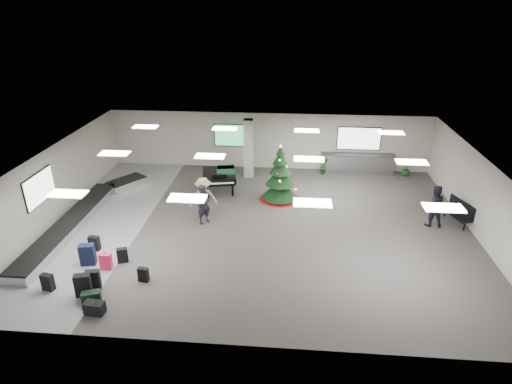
# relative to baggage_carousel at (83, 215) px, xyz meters

# --- Properties ---
(ground) EXTENTS (18.00, 18.00, 0.00)m
(ground) POSITION_rel_baggage_carousel_xyz_m (7.84, 0.08, -0.21)
(ground) COLOR #3C3937
(ground) RESTS_ON ground
(room_envelope) EXTENTS (18.02, 14.02, 3.21)m
(room_envelope) POSITION_rel_baggage_carousel_xyz_m (7.46, 0.75, 2.12)
(room_envelope) COLOR #A29E94
(room_envelope) RESTS_ON ground
(baggage_carousel) EXTENTS (2.28, 9.71, 0.43)m
(baggage_carousel) POSITION_rel_baggage_carousel_xyz_m (0.00, 0.00, 0.00)
(baggage_carousel) COLOR silver
(baggage_carousel) RESTS_ON ground
(service_counter) EXTENTS (4.05, 0.65, 1.08)m
(service_counter) POSITION_rel_baggage_carousel_xyz_m (12.84, 6.73, 0.33)
(service_counter) COLOR silver
(service_counter) RESTS_ON ground
(suitcase_0) EXTENTS (0.57, 0.41, 0.82)m
(suitcase_0) POSITION_rel_baggage_carousel_xyz_m (2.45, -5.11, 0.19)
(suitcase_0) COLOR black
(suitcase_0) RESTS_ON ground
(suitcase_1) EXTENTS (0.50, 0.33, 0.73)m
(suitcase_1) POSITION_rel_baggage_carousel_xyz_m (2.62, -4.74, 0.14)
(suitcase_1) COLOR black
(suitcase_1) RESTS_ON ground
(pink_suitcase) EXTENTS (0.41, 0.23, 0.66)m
(pink_suitcase) POSITION_rel_baggage_carousel_xyz_m (2.58, -3.59, 0.11)
(pink_suitcase) COLOR #F82055
(pink_suitcase) RESTS_ON ground
(suitcase_3) EXTENTS (0.43, 0.33, 0.60)m
(suitcase_3) POSITION_rel_baggage_carousel_xyz_m (3.00, -3.09, 0.08)
(suitcase_3) COLOR black
(suitcase_3) RESTS_ON ground
(navy_suitcase) EXTENTS (0.59, 0.41, 0.85)m
(navy_suitcase) POSITION_rel_baggage_carousel_xyz_m (1.79, -3.35, 0.20)
(navy_suitcase) COLOR black
(navy_suitcase) RESTS_ON ground
(suitcase_5) EXTENTS (0.44, 0.30, 0.63)m
(suitcase_5) POSITION_rel_baggage_carousel_xyz_m (1.12, -4.93, 0.09)
(suitcase_5) COLOR black
(suitcase_5) RESTS_ON ground
(green_duffel) EXTENTS (0.66, 0.47, 0.42)m
(green_duffel) POSITION_rel_baggage_carousel_xyz_m (2.84, -5.44, -0.01)
(green_duffel) COLOR black
(green_duffel) RESTS_ON ground
(suitcase_7) EXTENTS (0.38, 0.24, 0.54)m
(suitcase_7) POSITION_rel_baggage_carousel_xyz_m (4.15, -4.17, 0.05)
(suitcase_7) COLOR black
(suitcase_7) RESTS_ON ground
(suitcase_8) EXTENTS (0.42, 0.26, 0.61)m
(suitcase_8) POSITION_rel_baggage_carousel_xyz_m (1.61, -2.38, 0.08)
(suitcase_8) COLOR black
(suitcase_8) RESTS_ON ground
(black_duffel) EXTENTS (0.64, 0.38, 0.42)m
(black_duffel) POSITION_rel_baggage_carousel_xyz_m (3.17, -5.94, -0.01)
(black_duffel) COLOR black
(black_duffel) RESTS_ON ground
(christmas_tree) EXTENTS (2.00, 2.00, 2.86)m
(christmas_tree) POSITION_rel_baggage_carousel_xyz_m (8.63, 2.87, 0.77)
(christmas_tree) COLOR maroon
(christmas_tree) RESTS_ON ground
(grand_piano) EXTENTS (1.95, 2.33, 1.18)m
(grand_piano) POSITION_rel_baggage_carousel_xyz_m (5.56, 3.56, 0.63)
(grand_piano) COLOR black
(grand_piano) RESTS_ON ground
(bench) EXTENTS (1.04, 1.73, 1.04)m
(bench) POSITION_rel_baggage_carousel_xyz_m (16.45, 1.07, 0.37)
(bench) COLOR black
(bench) RESTS_ON ground
(traveler_a) EXTENTS (0.77, 0.77, 1.80)m
(traveler_a) POSITION_rel_baggage_carousel_xyz_m (5.45, 0.18, 0.69)
(traveler_a) COLOR black
(traveler_a) RESTS_ON ground
(traveler_b) EXTENTS (1.39, 1.01, 1.94)m
(traveler_b) POSITION_rel_baggage_carousel_xyz_m (5.36, 0.61, 0.76)
(traveler_b) COLOR #9C9160
(traveler_b) RESTS_ON ground
(traveler_bench) EXTENTS (0.94, 0.75, 1.87)m
(traveler_bench) POSITION_rel_baggage_carousel_xyz_m (15.25, 0.79, 0.72)
(traveler_bench) COLOR black
(traveler_bench) RESTS_ON ground
(potted_plant_left) EXTENTS (0.60, 0.58, 0.85)m
(potted_plant_left) POSITION_rel_baggage_carousel_xyz_m (10.97, 6.37, 0.21)
(potted_plant_left) COLOR #14411B
(potted_plant_left) RESTS_ON ground
(potted_plant_right) EXTENTS (0.59, 0.59, 0.80)m
(potted_plant_right) POSITION_rel_baggage_carousel_xyz_m (15.47, 6.50, 0.19)
(potted_plant_right) COLOR #14411B
(potted_plant_right) RESTS_ON ground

